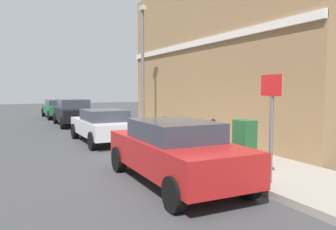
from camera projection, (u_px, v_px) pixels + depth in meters
ground at (173, 169)px, 8.82m from camera, size 80.00×80.00×0.00m
sidewalk at (152, 134)px, 15.04m from camera, size 2.54×30.00×0.15m
corner_building at (252, 57)px, 15.34m from camera, size 6.40×13.05×7.06m
car_red at (174, 150)px, 7.49m from camera, size 1.83×4.25×1.42m
car_silver at (103, 125)px, 13.09m from camera, size 1.89×4.08×1.30m
car_black at (74, 112)px, 18.95m from camera, size 1.87×4.03×1.49m
car_green at (58, 108)px, 23.83m from camera, size 1.96×4.43×1.30m
utility_cabinet at (244, 143)px, 8.87m from camera, size 0.46×0.61×1.15m
bollard_near_cabinet at (213, 134)px, 10.39m from camera, size 0.14×0.14×1.04m
bollard_far_kerb at (165, 130)px, 11.35m from camera, size 0.14×0.14×1.04m
street_sign at (271, 111)px, 6.93m from camera, size 0.08×0.60×2.30m
lamppost at (143, 63)px, 15.48m from camera, size 0.20×0.44×5.72m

